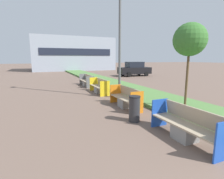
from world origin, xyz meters
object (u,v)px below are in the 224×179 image
Objects in this scene: bench_orange_frame at (126,100)px; sapling_tree_near at (190,40)px; bench_yellow_frame at (100,87)px; street_lamp_post at (120,10)px; bench_grey_frame at (87,82)px; bench_blue_frame at (186,127)px; litter_bin at (134,109)px; parked_car_distant at (134,69)px.

sapling_tree_near is at bearing -37.39° from bench_orange_frame.
bench_orange_frame and bench_yellow_frame have the same top height.
street_lamp_post reaches higher than sapling_tree_near.
street_lamp_post is at bearing 112.41° from sapling_tree_near.
bench_orange_frame is 0.91× the size of bench_grey_frame.
bench_grey_frame is 0.65× the size of sapling_tree_near.
street_lamp_post is 4.27m from sapling_tree_near.
street_lamp_post reaches higher than bench_grey_frame.
bench_blue_frame is at bearing -90.01° from bench_grey_frame.
bench_grey_frame is 9.22m from sapling_tree_near.
parked_car_distant reaches higher than litter_bin.
sapling_tree_near is (2.08, -5.36, 2.65)m from bench_yellow_frame.
street_lamp_post is (0.61, -5.03, 4.49)m from bench_grey_frame.
bench_grey_frame is at bearing 96.90° from street_lamp_post.
sapling_tree_near is (2.08, -1.59, 2.65)m from bench_orange_frame.
bench_orange_frame is 15.21m from parked_car_distant.
parked_car_distant is (5.94, 14.50, -2.11)m from sapling_tree_near.
bench_orange_frame is 0.58× the size of sapling_tree_near.
bench_yellow_frame is at bearing -90.03° from bench_grey_frame.
bench_blue_frame and bench_yellow_frame have the same top height.
bench_grey_frame is at bearing 89.97° from bench_yellow_frame.
sapling_tree_near is (2.66, 0.21, 2.55)m from litter_bin.
parked_car_distant is (8.02, 9.14, 0.54)m from bench_yellow_frame.
bench_grey_frame is 6.77m from street_lamp_post.
bench_blue_frame is 1.01× the size of bench_yellow_frame.
street_lamp_post is at bearing -71.26° from bench_yellow_frame.
bench_blue_frame is 7.43m from bench_yellow_frame.
bench_grey_frame is 9.98m from parked_car_distant.
bench_orange_frame is 0.24× the size of street_lamp_post.
street_lamp_post reaches higher than parked_car_distant.
bench_yellow_frame is 4.88m from street_lamp_post.
bench_yellow_frame is (-0.00, 7.43, -0.00)m from bench_blue_frame.
street_lamp_post is at bearing -83.10° from bench_grey_frame.
parked_car_distant is at bearing 48.73° from bench_yellow_frame.
street_lamp_post is (0.61, 1.97, 4.50)m from bench_orange_frame.
street_lamp_post reaches higher than bench_yellow_frame.
sapling_tree_near is 15.81m from parked_car_distant.
bench_grey_frame is 0.56× the size of parked_car_distant.
parked_car_distant is at bearing 55.88° from street_lamp_post.
bench_blue_frame is at bearing -135.05° from sapling_tree_near.
street_lamp_post reaches higher than bench_orange_frame.
street_lamp_post is (0.61, -1.80, 4.50)m from bench_yellow_frame.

